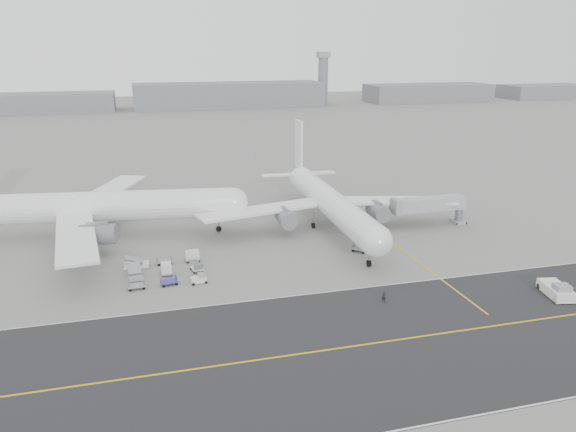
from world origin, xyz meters
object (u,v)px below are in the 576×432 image
object	(u,v)px
airliner_b	(329,202)
airliner_a	(93,207)
control_tower	(323,77)
pushback_tug	(557,290)
jet_bridge	(430,206)
ground_crew_a	(384,297)

from	to	relation	value
airliner_b	airliner_a	bearing A→B (deg)	172.77
control_tower	airliner_b	bearing A→B (deg)	-108.26
airliner_b	pushback_tug	bearing A→B (deg)	-60.17
jet_bridge	ground_crew_a	bearing A→B (deg)	-128.32
pushback_tug	airliner_b	bearing A→B (deg)	130.30
control_tower	jet_bridge	world-z (taller)	control_tower
airliner_b	pushback_tug	xyz separation A→B (m)	(21.66, -39.47, -4.43)
airliner_a	airliner_b	world-z (taller)	airliner_a
control_tower	pushback_tug	xyz separation A→B (m)	(-56.83, -277.32, -15.30)
control_tower	pushback_tug	size ratio (longest dim) A/B	3.78
airliner_a	airliner_b	size ratio (longest dim) A/B	1.09
airliner_a	airliner_b	bearing A→B (deg)	-90.17
airliner_a	jet_bridge	world-z (taller)	airliner_a
pushback_tug	ground_crew_a	xyz separation A→B (m)	(-25.36, 4.71, -0.11)
airliner_a	pushback_tug	world-z (taller)	airliner_a
pushback_tug	jet_bridge	size ratio (longest dim) A/B	0.51
control_tower	jet_bridge	xyz separation A→B (m)	(-58.60, -242.28, -11.94)
control_tower	airliner_a	xyz separation A→B (m)	(-123.70, -231.25, -10.36)
airliner_a	ground_crew_a	world-z (taller)	airliner_a
control_tower	ground_crew_a	distance (m)	285.14
control_tower	ground_crew_a	size ratio (longest dim) A/B	18.55
pushback_tug	ground_crew_a	world-z (taller)	pushback_tug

